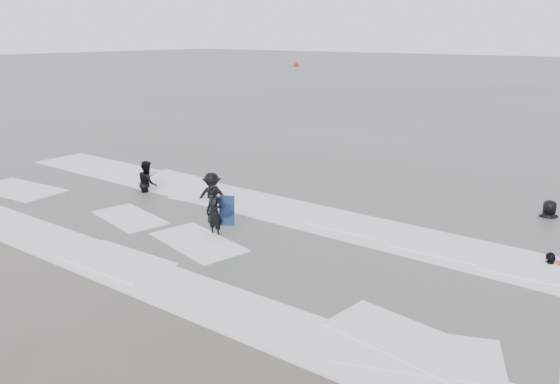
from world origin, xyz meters
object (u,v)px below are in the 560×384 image
Objects in this scene: surfer_right_far at (548,219)px; buoy at (296,65)px; surfer_right_near at (550,267)px; surfer_centre at (215,237)px; surfer_wading at (148,192)px; surfer_breaker at (212,201)px.

surfer_right_far is 1.11× the size of buoy.
surfer_right_near is 94.71m from buoy.
surfer_right_far is at bearing -137.00° from surfer_right_near.
surfer_right_near is 0.88× the size of surfer_right_far.
surfer_centre is 1.03× the size of buoy.
surfer_wading reaches higher than surfer_right_far.
surfer_right_near is 0.97× the size of buoy.
surfer_centre is 1.06× the size of surfer_right_near.
surfer_centre is 11.52m from surfer_right_far.
buoy reaches higher than surfer_right_near.
surfer_right_far is at bearing -119.98° from surfer_wading.
surfer_centre is 0.86× the size of surfer_breaker.
buoy is (-45.88, 74.63, 0.42)m from surfer_wading.
buoy is (-48.79, 73.93, 0.42)m from surfer_breaker.
surfer_wading is (-5.67, 2.04, 0.00)m from surfer_centre.
surfer_breaker reaches higher than surfer_right_near.
surfer_right_near is 4.52m from surfer_right_far.
surfer_breaker reaches higher than surfer_right_far.
surfer_right_near is at bearing 24.50° from surfer_centre.
surfer_breaker is at bearing -1.88° from surfer_right_far.
surfer_wading is at bearing -4.57° from surfer_right_far.
surfer_wading is at bearing -52.35° from surfer_right_near.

